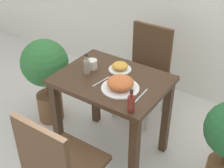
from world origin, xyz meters
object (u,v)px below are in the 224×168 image
at_px(side_plate, 120,67).
at_px(sauce_bottle, 131,103).
at_px(chair_near, 58,164).
at_px(drink_cup, 92,64).
at_px(condiment_bottle, 87,66).
at_px(potted_plant_left, 46,71).
at_px(food_plate, 120,84).
at_px(chair_far, 145,68).

distance_m(side_plate, sauce_bottle, 0.52).
xyz_separation_m(chair_near, drink_cup, (-0.28, 0.73, 0.28)).
distance_m(sauce_bottle, condiment_bottle, 0.56).
bearing_deg(chair_near, drink_cup, -69.32).
distance_m(chair_near, potted_plant_left, 1.10).
relative_size(side_plate, sauce_bottle, 1.06).
distance_m(chair_near, sauce_bottle, 0.60).
relative_size(side_plate, drink_cup, 2.15).
bearing_deg(drink_cup, condiment_bottle, -81.37).
xyz_separation_m(food_plate, drink_cup, (-0.34, 0.12, -0.00)).
relative_size(side_plate, condiment_bottle, 1.06).
distance_m(drink_cup, condiment_bottle, 0.09).
bearing_deg(chair_near, side_plate, -84.42).
relative_size(chair_near, potted_plant_left, 1.06).
relative_size(chair_near, side_plate, 5.01).
distance_m(drink_cup, potted_plant_left, 0.59).
distance_m(chair_far, side_plate, 0.60).
relative_size(food_plate, condiment_bottle, 1.63).
distance_m(chair_near, drink_cup, 0.84).
relative_size(condiment_bottle, potted_plant_left, 0.20).
height_order(chair_near, chair_far, same).
xyz_separation_m(drink_cup, condiment_bottle, (0.01, -0.08, 0.03)).
bearing_deg(chair_far, chair_near, -84.47).
relative_size(chair_far, condiment_bottle, 5.32).
distance_m(side_plate, drink_cup, 0.22).
relative_size(chair_far, sauce_bottle, 5.32).
bearing_deg(drink_cup, sauce_bottle, -29.05).
height_order(chair_far, condiment_bottle, condiment_bottle).
bearing_deg(drink_cup, food_plate, -19.47).
xyz_separation_m(food_plate, sauce_bottle, (0.19, -0.18, 0.02)).
bearing_deg(condiment_bottle, chair_far, 79.31).
bearing_deg(chair_near, sauce_bottle, -120.03).
height_order(food_plate, sauce_bottle, sauce_bottle).
xyz_separation_m(chair_near, potted_plant_left, (-0.81, 0.74, 0.04)).
distance_m(chair_far, condiment_bottle, 0.78).
distance_m(side_plate, condiment_bottle, 0.26).
bearing_deg(food_plate, condiment_bottle, 173.04).
bearing_deg(chair_far, drink_cup, -103.07).
distance_m(drink_cup, sauce_bottle, 0.61).
xyz_separation_m(food_plate, condiment_bottle, (-0.33, 0.04, 0.02)).
relative_size(food_plate, potted_plant_left, 0.32).
relative_size(chair_near, drink_cup, 10.79).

